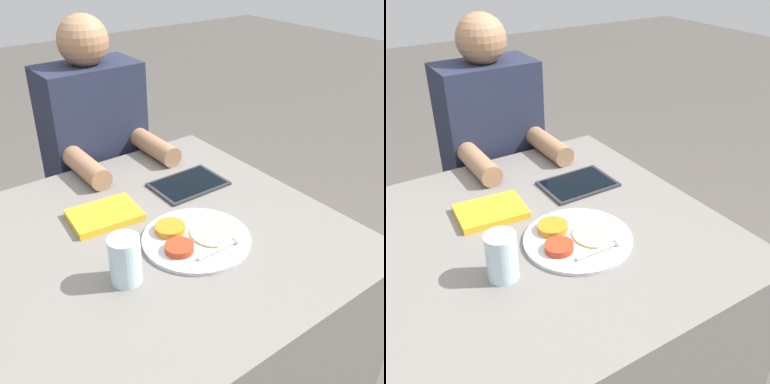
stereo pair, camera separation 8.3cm
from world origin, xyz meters
The scene contains 6 objects.
dining_table centered at (0.00, 0.00, 0.37)m, with size 0.94×0.93×0.75m.
thali_tray centered at (0.06, -0.09, 0.75)m, with size 0.28×0.28×0.03m.
red_notebook centered at (-0.07, 0.14, 0.75)m, with size 0.20×0.16×0.02m.
tablet_device centered at (0.22, 0.15, 0.75)m, with size 0.22×0.16×0.01m.
person_diner centered at (0.13, 0.59, 0.57)m, with size 0.35×0.43×1.21m.
drinking_glass centered at (-0.15, -0.12, 0.80)m, with size 0.07×0.07×0.12m.
Camera 2 is at (-0.43, -0.88, 1.44)m, focal length 42.00 mm.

